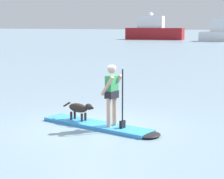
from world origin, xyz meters
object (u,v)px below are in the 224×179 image
object	(u,v)px
dog	(80,108)
moored_boat_far_starboard	(154,31)
person_paddler	(112,91)
paddleboard	(103,126)

from	to	relation	value
dog	moored_boat_far_starboard	xyz separation A→B (m)	(-19.86, 62.13, 1.19)
dog	person_paddler	bearing A→B (deg)	-11.10
dog	moored_boat_far_starboard	bearing A→B (deg)	107.73
person_paddler	moored_boat_far_starboard	world-z (taller)	moored_boat_far_starboard
moored_boat_far_starboard	dog	bearing A→B (deg)	-72.27
paddleboard	moored_boat_far_starboard	world-z (taller)	moored_boat_far_starboard
dog	moored_boat_far_starboard	size ratio (longest dim) A/B	0.10
person_paddler	dog	xyz separation A→B (m)	(-1.13, 0.22, -0.60)
paddleboard	person_paddler	xyz separation A→B (m)	(0.30, -0.06, 1.00)
paddleboard	moored_boat_far_starboard	distance (m)	65.66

